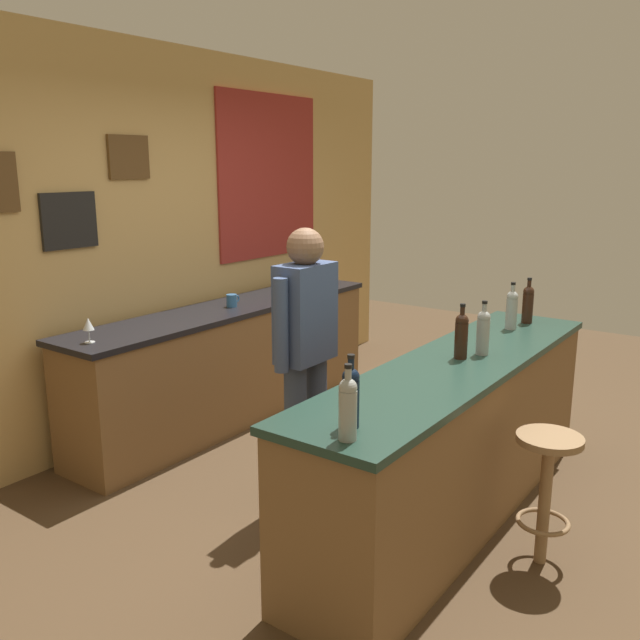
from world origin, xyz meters
name	(u,v)px	position (x,y,z in m)	size (l,w,h in m)	color
ground_plane	(389,495)	(0.00, 0.00, 0.00)	(10.00, 10.00, 0.00)	#4C3823
back_wall	(156,239)	(0.03, 2.03, 1.42)	(6.00, 0.09, 2.80)	tan
bar_counter	(453,440)	(0.00, -0.40, 0.46)	(2.69, 0.60, 0.92)	brown
side_counter	(232,362)	(0.40, 1.65, 0.45)	(2.88, 0.56, 0.90)	brown
bartender	(306,348)	(-0.31, 0.40, 0.94)	(0.52, 0.21, 1.62)	#384766
bar_stool	(547,478)	(-0.15, -0.96, 0.46)	(0.32, 0.32, 0.68)	olive
wine_bottle_a	(348,407)	(-1.22, -0.50, 1.06)	(0.07, 0.07, 0.31)	#999E99
wine_bottle_b	(351,395)	(-1.11, -0.43, 1.06)	(0.07, 0.07, 0.31)	black
wine_bottle_c	(461,334)	(0.06, -0.39, 1.06)	(0.07, 0.07, 0.31)	black
wine_bottle_d	(483,331)	(0.21, -0.45, 1.06)	(0.07, 0.07, 0.31)	#999E99
wine_bottle_e	(512,308)	(0.87, -0.37, 1.06)	(0.07, 0.07, 0.31)	#999E99
wine_bottle_f	(528,303)	(1.10, -0.40, 1.06)	(0.07, 0.07, 0.31)	black
wine_glass_a	(88,325)	(-0.88, 1.61, 1.01)	(0.07, 0.07, 0.16)	silver
wine_glass_b	(324,272)	(1.60, 1.63, 1.01)	(0.07, 0.07, 0.16)	silver
coffee_mug	(232,300)	(0.39, 1.62, 0.95)	(0.12, 0.08, 0.09)	#336699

